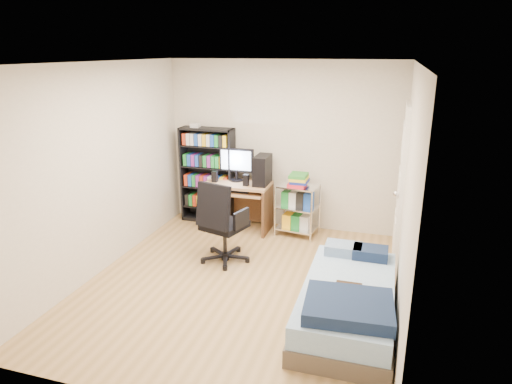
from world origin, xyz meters
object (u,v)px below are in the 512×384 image
(office_chair, at_px, (223,236))
(bed, at_px, (348,301))
(media_shelf, at_px, (208,174))
(computer_desk, at_px, (245,187))

(office_chair, height_order, bed, office_chair)
(media_shelf, relative_size, computer_desk, 1.26)
(computer_desk, relative_size, office_chair, 1.14)
(office_chair, bearing_deg, media_shelf, 135.38)
(office_chair, distance_m, bed, 1.93)
(office_chair, xyz_separation_m, bed, (1.69, -0.93, -0.12))
(computer_desk, bearing_deg, media_shelf, 166.18)
(computer_desk, height_order, office_chair, computer_desk)
(media_shelf, relative_size, office_chair, 1.43)
(bed, bearing_deg, media_shelf, 137.02)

